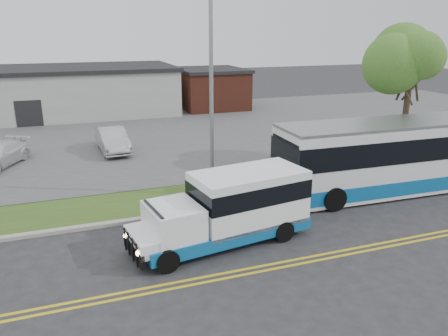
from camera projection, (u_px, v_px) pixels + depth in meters
name	position (u px, v px, depth m)	size (l,w,h in m)	color
ground	(162.00, 230.00, 17.15)	(140.00, 140.00, 0.00)	#28282B
lane_line_north	(188.00, 280.00, 13.69)	(70.00, 0.12, 0.01)	gold
lane_line_south	(190.00, 285.00, 13.42)	(70.00, 0.12, 0.01)	gold
curb	(157.00, 217.00, 18.11)	(80.00, 0.30, 0.15)	#9E9B93
verge	(149.00, 202.00, 19.73)	(80.00, 3.30, 0.10)	#35501A
parking_lot	(114.00, 135.00, 32.39)	(80.00, 25.00, 0.10)	#4C4C4F
commercial_building	(31.00, 92.00, 38.78)	(25.40, 10.40, 4.35)	#9E9E99
brick_wing	(211.00, 88.00, 43.25)	(6.30, 7.30, 3.90)	brown
tree_east	(413.00, 56.00, 22.46)	(5.20, 5.20, 8.33)	#33271C
streetlight_near	(212.00, 84.00, 18.97)	(0.35, 1.53, 9.50)	gray
shuttle_bus	(233.00, 205.00, 15.95)	(6.94, 3.13, 2.57)	#0D5996
transit_bus	(400.00, 155.00, 20.95)	(12.48, 3.27, 3.44)	silver
parked_car_a	(112.00, 140.00, 27.63)	(1.60, 4.59, 1.51)	#ACAFB3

